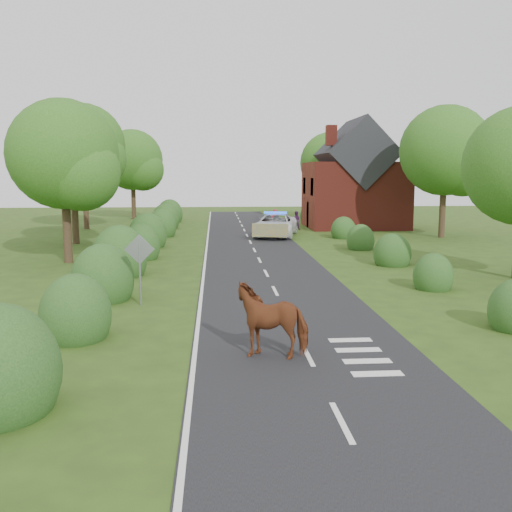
{
  "coord_description": "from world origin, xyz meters",
  "views": [
    {
      "loc": [
        -2.33,
        -18.0,
        4.67
      ],
      "look_at": [
        -0.7,
        4.85,
        1.3
      ],
      "focal_mm": 40.0,
      "sensor_mm": 36.0,
      "label": 1
    }
  ],
  "objects": [
    {
      "name": "pedestrian_red",
      "position": [
        2.28,
        26.34,
        0.9
      ],
      "size": [
        0.78,
        0.77,
        1.81
      ],
      "primitive_type": "imported",
      "rotation": [
        0.0,
        0.0,
        3.91
      ],
      "color": "maroon",
      "rests_on": "ground"
    },
    {
      "name": "tree_left_d",
      "position": [
        -10.23,
        39.85,
        5.64
      ],
      "size": [
        6.15,
        6.0,
        8.89
      ],
      "color": "#332316",
      "rests_on": "ground"
    },
    {
      "name": "tree_right_c",
      "position": [
        9.27,
        37.85,
        5.34
      ],
      "size": [
        6.15,
        6.0,
        8.58
      ],
      "color": "#332316",
      "rests_on": "ground"
    },
    {
      "name": "tree_right_b",
      "position": [
        14.29,
        21.84,
        5.94
      ],
      "size": [
        6.56,
        6.4,
        9.4
      ],
      "color": "#332316",
      "rests_on": "ground"
    },
    {
      "name": "house",
      "position": [
        9.49,
        30.0,
        3.79
      ],
      "size": [
        8.0,
        7.4,
        9.17
      ],
      "color": "maroon",
      "rests_on": "ground"
    },
    {
      "name": "hedgerow_left",
      "position": [
        -6.51,
        11.69,
        0.75
      ],
      "size": [
        2.75,
        50.41,
        3.0
      ],
      "color": "#20441A",
      "rests_on": "ground"
    },
    {
      "name": "ground",
      "position": [
        0.0,
        0.0,
        0.0
      ],
      "size": [
        120.0,
        120.0,
        0.0
      ],
      "primitive_type": "plane",
      "color": "#2F4317"
    },
    {
      "name": "tree_left_b",
      "position": [
        -11.25,
        19.86,
        5.04
      ],
      "size": [
        5.74,
        5.6,
        8.07
      ],
      "color": "#332316",
      "rests_on": "ground"
    },
    {
      "name": "road",
      "position": [
        0.0,
        15.0,
        0.01
      ],
      "size": [
        6.0,
        70.0,
        0.02
      ],
      "primitive_type": "cube",
      "color": "black",
      "rests_on": "ground"
    },
    {
      "name": "tree_left_c",
      "position": [
        -12.7,
        29.83,
        6.53
      ],
      "size": [
        6.97,
        6.8,
        10.22
      ],
      "color": "#332316",
      "rests_on": "ground"
    },
    {
      "name": "cow",
      "position": [
        -0.89,
        -3.79,
        0.79
      ],
      "size": [
        2.39,
        1.53,
        1.57
      ],
      "primitive_type": "imported",
      "rotation": [
        0.0,
        0.0,
        -1.74
      ],
      "color": "#5D2916",
      "rests_on": "ground"
    },
    {
      "name": "hedgerow_right",
      "position": [
        6.6,
        11.21,
        0.55
      ],
      "size": [
        2.1,
        45.78,
        2.1
      ],
      "color": "#20441A",
      "rests_on": "ground"
    },
    {
      "name": "pedestrian_purple",
      "position": [
        4.24,
        28.18,
        0.77
      ],
      "size": [
        0.76,
        0.6,
        1.54
      ],
      "primitive_type": "imported",
      "rotation": [
        0.0,
        0.0,
        3.11
      ],
      "color": "#4C1E53",
      "rests_on": "ground"
    },
    {
      "name": "road_markings",
      "position": [
        -1.6,
        12.93,
        0.03
      ],
      "size": [
        4.96,
        70.0,
        0.01
      ],
      "color": "white",
      "rests_on": "road"
    },
    {
      "name": "road_sign",
      "position": [
        -5.0,
        2.0,
        1.65
      ],
      "size": [
        1.06,
        0.08,
        2.53
      ],
      "color": "gray",
      "rests_on": "ground"
    },
    {
      "name": "tree_left_a",
      "position": [
        -9.75,
        11.86,
        5.34
      ],
      "size": [
        5.74,
        5.6,
        8.38
      ],
      "color": "#332316",
      "rests_on": "ground"
    },
    {
      "name": "police_van",
      "position": [
        2.05,
        23.42,
        0.84
      ],
      "size": [
        4.03,
        6.51,
        1.82
      ],
      "rotation": [
        0.0,
        0.0,
        -0.22
      ],
      "color": "white",
      "rests_on": "ground"
    }
  ]
}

